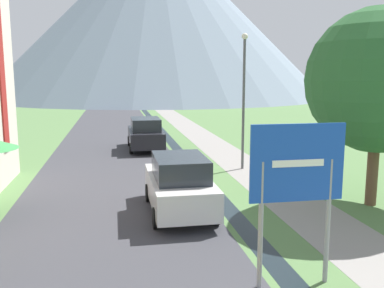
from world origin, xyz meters
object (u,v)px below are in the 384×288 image
Objects in this scene: parked_car_far at (146,134)px; parked_car_near at (179,184)px; road_sign at (297,179)px; streetlamp at (244,91)px; tree_by_path at (379,81)px.

parked_car_near is at bearing -89.03° from parked_car_far.
road_sign reaches higher than parked_car_near.
streetlamp reaches higher than parked_car_far.
parked_car_near is at bearing 107.59° from road_sign.
tree_by_path is (6.36, -0.32, 3.17)m from parked_car_near.
tree_by_path is at bearing -61.19° from parked_car_far.
road_sign is 6.94m from tree_by_path.
parked_car_near is (-1.59, 5.01, -1.33)m from road_sign.
streetlamp is 0.95× the size of tree_by_path.
parked_car_near is at bearing -123.52° from streetlamp.
tree_by_path is at bearing -66.92° from streetlamp.
parked_car_far is (-0.20, 11.60, 0.00)m from parked_car_near.
road_sign is 0.52× the size of tree_by_path.
parked_car_far is 13.97m from tree_by_path.
parked_car_near is 11.60m from parked_car_far.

